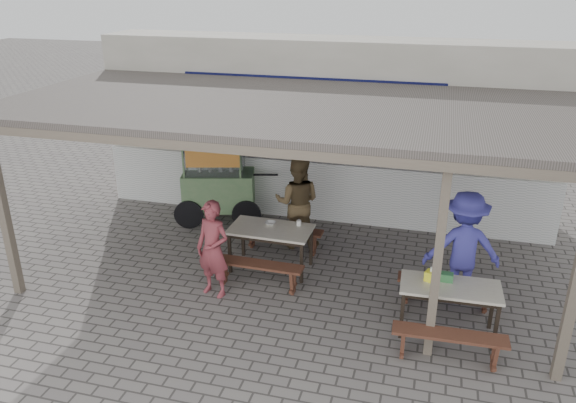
# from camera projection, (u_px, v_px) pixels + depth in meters

# --- Properties ---
(ground) EXTENTS (60.00, 60.00, 0.00)m
(ground) POSITION_uv_depth(u_px,v_px,m) (276.00, 293.00, 8.78)
(ground) COLOR slate
(ground) RESTS_ON ground
(back_wall) EXTENTS (9.00, 1.28, 3.50)m
(back_wall) POSITION_uv_depth(u_px,v_px,m) (325.00, 129.00, 11.33)
(back_wall) COLOR beige
(back_wall) RESTS_ON ground
(warung_roof) EXTENTS (9.00, 4.21, 2.81)m
(warung_roof) POSITION_uv_depth(u_px,v_px,m) (292.00, 110.00, 8.55)
(warung_roof) COLOR #57504B
(warung_roof) RESTS_ON ground
(table_left) EXTENTS (1.36, 0.77, 0.75)m
(table_left) POSITION_uv_depth(u_px,v_px,m) (271.00, 232.00, 9.26)
(table_left) COLOR beige
(table_left) RESTS_ON ground
(bench_left_street) EXTENTS (1.46, 0.31, 0.45)m
(bench_left_street) POSITION_uv_depth(u_px,v_px,m) (258.00, 269.00, 8.79)
(bench_left_street) COLOR brown
(bench_left_street) RESTS_ON ground
(bench_left_wall) EXTENTS (1.46, 0.31, 0.45)m
(bench_left_wall) POSITION_uv_depth(u_px,v_px,m) (282.00, 234.00, 9.99)
(bench_left_wall) COLOR brown
(bench_left_wall) RESTS_ON ground
(table_right) EXTENTS (1.35, 0.68, 0.75)m
(table_right) POSITION_uv_depth(u_px,v_px,m) (450.00, 291.00, 7.57)
(table_right) COLOR beige
(table_right) RESTS_ON ground
(bench_right_street) EXTENTS (1.44, 0.32, 0.45)m
(bench_right_street) POSITION_uv_depth(u_px,v_px,m) (449.00, 341.00, 7.09)
(bench_right_street) COLOR brown
(bench_right_street) RESTS_ON ground
(bench_right_wall) EXTENTS (1.44, 0.32, 0.45)m
(bench_right_wall) POSITION_uv_depth(u_px,v_px,m) (446.00, 287.00, 8.30)
(bench_right_wall) COLOR brown
(bench_right_wall) RESTS_ON ground
(vendor_cart) EXTENTS (1.90, 1.15, 1.60)m
(vendor_cart) POSITION_uv_depth(u_px,v_px,m) (217.00, 180.00, 11.03)
(vendor_cart) COLOR #6B875A
(vendor_cart) RESTS_ON ground
(patron_street_side) EXTENTS (0.64, 0.50, 1.54)m
(patron_street_side) POSITION_uv_depth(u_px,v_px,m) (213.00, 249.00, 8.49)
(patron_street_side) COLOR brown
(patron_street_side) RESTS_ON ground
(patron_wall_side) EXTENTS (0.88, 0.72, 1.70)m
(patron_wall_side) POSITION_uv_depth(u_px,v_px,m) (297.00, 202.00, 10.01)
(patron_wall_side) COLOR brown
(patron_wall_side) RESTS_ON ground
(patron_right_table) EXTENTS (1.23, 0.84, 1.76)m
(patron_right_table) POSITION_uv_depth(u_px,v_px,m) (463.00, 248.00, 8.30)
(patron_right_table) COLOR #4340AF
(patron_right_table) RESTS_ON ground
(tissue_box) EXTENTS (0.18, 0.18, 0.14)m
(tissue_box) POSITION_uv_depth(u_px,v_px,m) (431.00, 276.00, 7.64)
(tissue_box) COLOR yellow
(tissue_box) RESTS_ON table_right
(donation_box) EXTENTS (0.18, 0.12, 0.12)m
(donation_box) POSITION_uv_depth(u_px,v_px,m) (446.00, 277.00, 7.64)
(donation_box) COLOR #357842
(donation_box) RESTS_ON table_right
(condiment_jar) EXTENTS (0.08, 0.08, 0.09)m
(condiment_jar) POSITION_uv_depth(u_px,v_px,m) (299.00, 223.00, 9.32)
(condiment_jar) COLOR white
(condiment_jar) RESTS_ON table_left
(condiment_bowl) EXTENTS (0.18, 0.18, 0.04)m
(condiment_bowl) POSITION_uv_depth(u_px,v_px,m) (270.00, 223.00, 9.37)
(condiment_bowl) COLOR silver
(condiment_bowl) RESTS_ON table_left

